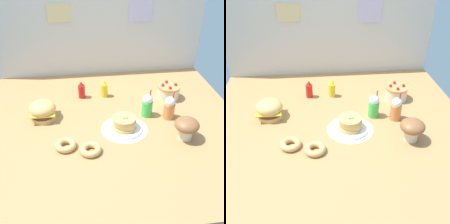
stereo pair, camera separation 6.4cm
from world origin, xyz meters
TOP-DOWN VIEW (x-y plane):
  - ground_plane at (0.00, 0.00)m, footprint 2.32×2.10m
  - back_wall at (0.00, 1.04)m, footprint 2.32×0.04m
  - doily_mat at (0.09, -0.09)m, footprint 0.39×0.39m
  - burger at (-0.61, 0.17)m, footprint 0.24×0.24m
  - pancake_stack at (0.09, -0.09)m, footprint 0.30×0.30m
  - layer_cake at (0.61, 0.37)m, footprint 0.22×0.22m
  - ketchup_bottle at (-0.25, 0.49)m, footprint 0.07×0.07m
  - mustard_bottle at (-0.02, 0.49)m, footprint 0.07×0.07m
  - cream_soda_cup at (0.33, 0.09)m, footprint 0.10×0.10m
  - orange_float_cup at (0.51, 0.03)m, footprint 0.10×0.10m
  - donut_pink_glaze at (-0.40, -0.27)m, footprint 0.17×0.17m
  - donut_chocolate at (-0.22, -0.35)m, footprint 0.17×0.17m
  - mushroom_stool at (0.56, -0.28)m, footprint 0.20×0.20m

SIDE VIEW (x-z plane):
  - ground_plane at x=0.00m, z-range -0.02..0.00m
  - doily_mat at x=0.09m, z-range 0.00..0.00m
  - donut_pink_glaze at x=-0.40m, z-range 0.00..0.05m
  - donut_chocolate at x=-0.22m, z-range 0.00..0.05m
  - pancake_stack at x=0.09m, z-range -0.01..0.12m
  - layer_cake at x=0.61m, z-range -0.01..0.15m
  - burger at x=-0.61m, z-range 0.00..0.17m
  - ketchup_bottle at x=-0.25m, z-range -0.01..0.17m
  - mustard_bottle at x=-0.02m, z-range -0.01..0.17m
  - cream_soda_cup at x=0.33m, z-range -0.03..0.24m
  - orange_float_cup at x=0.51m, z-range -0.03..0.24m
  - mushroom_stool at x=0.56m, z-range 0.02..0.21m
  - back_wall at x=0.00m, z-range 0.00..1.02m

